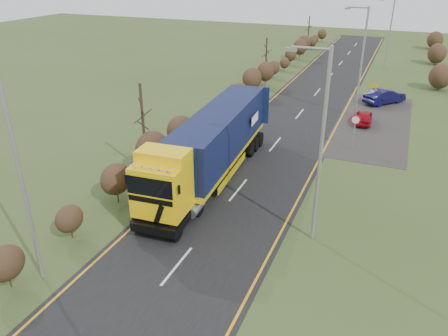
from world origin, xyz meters
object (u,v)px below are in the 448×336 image
Objects in this scene: car_red_hatchback at (364,117)px; car_blue_sedan at (385,96)px; speed_sign at (355,125)px; lorry at (213,143)px; streetlight_near at (319,141)px.

car_blue_sedan reaches higher than car_red_hatchback.
car_blue_sedan is 1.68× the size of speed_sign.
lorry is at bearing -131.94° from speed_sign.
streetlight_near is (7.27, -4.27, 2.83)m from lorry.
streetlight_near is 13.25m from speed_sign.
speed_sign reaches higher than car_blue_sedan.
streetlight_near reaches higher than car_blue_sedan.
lorry is 4.64× the size of car_red_hatchback.
lorry is 23.37m from car_blue_sedan.
speed_sign is (0.40, 12.79, -3.41)m from streetlight_near.
streetlight_near is at bearing -91.77° from speed_sign.
car_red_hatchback is 1.28× the size of speed_sign.
car_blue_sedan is 13.09m from speed_sign.
car_blue_sedan is at bearing 86.15° from streetlight_near.
lorry reaches higher than car_blue_sedan.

